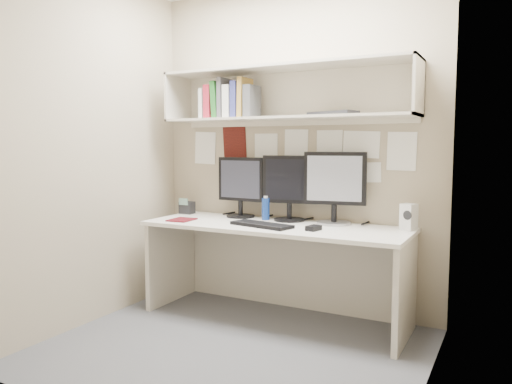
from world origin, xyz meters
The scene contains 19 objects.
floor centered at (0.00, 0.00, 0.00)m, with size 2.40×2.00×0.01m, color #4D4D52.
wall_back centered at (0.00, 1.00, 1.30)m, with size 2.40×0.02×2.60m, color tan.
wall_front centered at (0.00, -1.00, 1.30)m, with size 2.40×0.02×2.60m, color tan.
wall_left centered at (-1.20, 0.00, 1.30)m, with size 0.02×2.00×2.60m, color tan.
wall_right centered at (1.20, 0.00, 1.30)m, with size 0.02×2.00×2.60m, color tan.
desk centered at (0.00, 0.65, 0.37)m, with size 2.00×0.70×0.73m.
overhead_hutch centered at (0.00, 0.86, 1.72)m, with size 2.00×0.38×0.40m.
pinned_papers centered at (0.00, 0.99, 1.25)m, with size 1.92×0.01×0.48m, color white, non-canonical shape.
monitor_left centered at (-0.42, 0.87, 1.00)m, with size 0.43×0.23×0.49m.
monitor_center centered at (0.02, 0.87, 1.01)m, with size 0.44×0.24×0.51m.
monitor_right centered at (0.39, 0.87, 1.02)m, with size 0.47×0.26×0.54m.
keyboard centered at (-0.05, 0.51, 0.74)m, with size 0.48×0.17×0.02m, color black.
mouse centered at (0.36, 0.52, 0.75)m, with size 0.07×0.11×0.03m, color black.
speaker centered at (0.94, 0.84, 0.82)m, with size 0.12×0.12×0.19m.
blue_bottle centered at (-0.16, 0.82, 0.82)m, with size 0.06×0.06×0.19m.
maroon_notebook centered at (-0.74, 0.48, 0.74)m, with size 0.17×0.21×0.01m, color #510E14.
desk_phone centered at (-0.94, 0.83, 0.78)m, with size 0.12×0.11×0.14m.
book_stack centered at (-0.47, 0.78, 1.68)m, with size 0.47×0.20×0.32m.
hutch_tray centered at (0.40, 0.78, 1.55)m, with size 0.38×0.14×0.03m, color black.
Camera 1 is at (1.59, -2.71, 1.32)m, focal length 35.00 mm.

